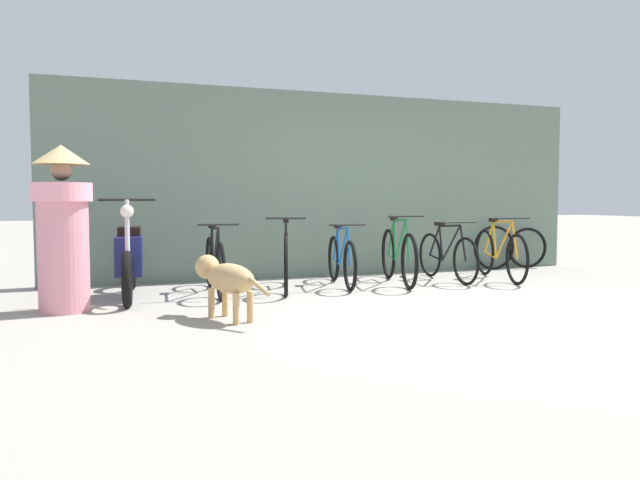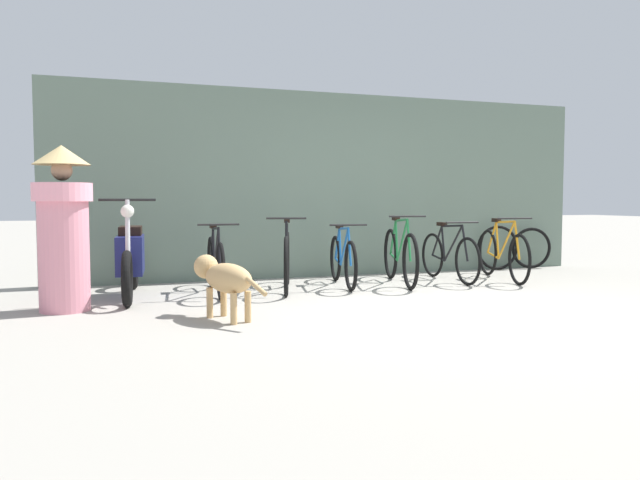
{
  "view_description": "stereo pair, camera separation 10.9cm",
  "coord_description": "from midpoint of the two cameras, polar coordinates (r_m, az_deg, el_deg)",
  "views": [
    {
      "loc": [
        -3.31,
        -5.43,
        1.1
      ],
      "look_at": [
        -0.93,
        0.99,
        0.65
      ],
      "focal_mm": 35.0,
      "sensor_mm": 36.0,
      "label": 1
    },
    {
      "loc": [
        -3.2,
        -5.47,
        1.1
      ],
      "look_at": [
        -0.93,
        0.99,
        0.65
      ],
      "focal_mm": 35.0,
      "sensor_mm": 36.0,
      "label": 2
    }
  ],
  "objects": [
    {
      "name": "bicycle_5",
      "position": [
        8.85,
        15.78,
        -1.2
      ],
      "size": [
        0.55,
        1.72,
        0.86
      ],
      "rotation": [
        0.0,
        0.0,
        -1.81
      ],
      "color": "black",
      "rests_on": "ground"
    },
    {
      "name": "bicycle_3",
      "position": [
        8.15,
        6.78,
        -1.41
      ],
      "size": [
        0.54,
        1.74,
        0.9
      ],
      "rotation": [
        0.0,
        0.0,
        -1.8
      ],
      "color": "black",
      "rests_on": "ground"
    },
    {
      "name": "bicycle_2",
      "position": [
        7.91,
        1.57,
        -1.83
      ],
      "size": [
        0.46,
        1.57,
        0.8
      ],
      "rotation": [
        0.0,
        0.0,
        -1.75
      ],
      "color": "black",
      "rests_on": "ground"
    },
    {
      "name": "spare_tire_left",
      "position": [
        10.46,
        18.14,
        -0.68
      ],
      "size": [
        0.65,
        0.19,
        0.65
      ],
      "rotation": [
        0.0,
        0.0,
        -0.21
      ],
      "color": "black",
      "rests_on": "ground"
    },
    {
      "name": "bicycle_4",
      "position": [
        8.57,
        11.16,
        -1.41
      ],
      "size": [
        0.46,
        1.59,
        0.81
      ],
      "rotation": [
        0.0,
        0.0,
        -1.62
      ],
      "color": "black",
      "rests_on": "ground"
    },
    {
      "name": "bicycle_0",
      "position": [
        7.37,
        -10.03,
        -2.19
      ],
      "size": [
        0.46,
        1.69,
        0.83
      ],
      "rotation": [
        0.0,
        0.0,
        -1.64
      ],
      "color": "black",
      "rests_on": "ground"
    },
    {
      "name": "ground_plane",
      "position": [
        6.44,
        10.44,
        -6.13
      ],
      "size": [
        60.0,
        60.0,
        0.0
      ],
      "primitive_type": "plane",
      "color": "#9E998E"
    },
    {
      "name": "motorcycle",
      "position": [
        7.26,
        -17.44,
        -1.6
      ],
      "size": [
        0.58,
        1.95,
        1.11
      ],
      "rotation": [
        0.0,
        0.0,
        -1.67
      ],
      "color": "black",
      "rests_on": "ground"
    },
    {
      "name": "stray_dog",
      "position": [
        5.77,
        -9.17,
        -3.42
      ],
      "size": [
        0.54,
        1.08,
        0.57
      ],
      "rotation": [
        0.0,
        0.0,
        1.94
      ],
      "color": "tan",
      "rests_on": "ground"
    },
    {
      "name": "person_in_robes",
      "position": [
        6.56,
        -22.9,
        1.22
      ],
      "size": [
        0.71,
        0.71,
        1.62
      ],
      "rotation": [
        0.0,
        0.0,
        2.81
      ],
      "color": "pink",
      "rests_on": "ground"
    },
    {
      "name": "bicycle_1",
      "position": [
        7.52,
        -3.54,
        -1.85
      ],
      "size": [
        0.59,
        1.6,
        0.89
      ],
      "rotation": [
        0.0,
        0.0,
        -1.87
      ],
      "color": "black",
      "rests_on": "ground"
    },
    {
      "name": "spare_tire_right",
      "position": [
        10.07,
        15.33,
        -0.67
      ],
      "size": [
        0.69,
        0.13,
        0.69
      ],
      "rotation": [
        0.0,
        0.0,
        -0.12
      ],
      "color": "black",
      "rests_on": "ground"
    },
    {
      "name": "shop_wall_back",
      "position": [
        9.02,
        0.86,
        5.03
      ],
      "size": [
        7.91,
        0.2,
        2.6
      ],
      "color": "slate",
      "rests_on": "ground"
    }
  ]
}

